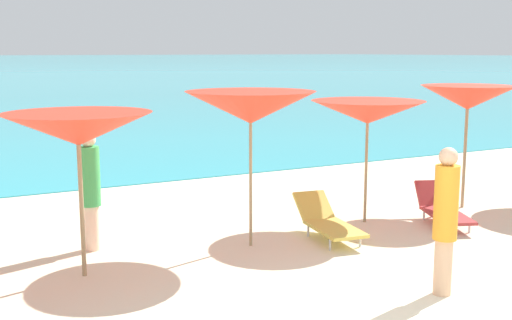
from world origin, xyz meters
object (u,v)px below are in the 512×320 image
lounge_chair_2 (442,209)px  umbrella_2 (78,129)px  umbrella_4 (368,112)px  umbrella_3 (251,108)px  lounge_chair_1 (328,221)px  umbrella_5 (468,98)px  beachgoer_0 (90,188)px  beachgoer_2 (445,216)px

lounge_chair_2 → umbrella_2: bearing=-159.9°
umbrella_4 → umbrella_2: bearing=-174.6°
umbrella_3 → lounge_chair_1: (1.25, -0.21, -1.82)m
umbrella_5 → beachgoer_0: bearing=174.8°
beachgoer_0 → beachgoer_2: (3.30, -3.77, 0.03)m
beachgoer_2 → beachgoer_0: bearing=-27.8°
umbrella_3 → lounge_chair_2: size_ratio=1.43×
lounge_chair_1 → lounge_chair_2: 2.24m
umbrella_5 → umbrella_4: bearing=179.8°
umbrella_2 → umbrella_5: size_ratio=0.94×
umbrella_4 → lounge_chair_2: bearing=-32.0°
lounge_chair_2 → beachgoer_0: 5.84m
umbrella_5 → lounge_chair_2: (-1.17, -0.69, -1.81)m
umbrella_4 → beachgoer_2: bearing=-111.6°
umbrella_3 → lounge_chair_2: umbrella_3 is taller
umbrella_3 → beachgoer_2: size_ratio=1.30×
beachgoer_0 → umbrella_4: bearing=-131.7°
umbrella_5 → beachgoer_0: umbrella_5 is taller
umbrella_2 → lounge_chair_2: umbrella_2 is taller
umbrella_4 → beachgoer_0: size_ratio=1.19×
umbrella_5 → beachgoer_2: 4.85m
lounge_chair_2 → beachgoer_0: (-5.65, 1.31, 0.69)m
beachgoer_0 → beachgoer_2: size_ratio=0.97×
beachgoer_2 → umbrella_2: bearing=-15.2°
umbrella_2 → beachgoer_0: size_ratio=1.22×
lounge_chair_1 → beachgoer_2: (-0.13, -2.65, 0.70)m
lounge_chair_2 → beachgoer_0: size_ratio=0.93×
beachgoer_2 → umbrella_5: bearing=-117.2°
beachgoer_0 → lounge_chair_1: bearing=-142.1°
umbrella_3 → umbrella_4: umbrella_3 is taller
umbrella_2 → umbrella_3: bearing=3.8°
umbrella_3 → lounge_chair_2: (3.48, -0.40, -1.84)m
umbrella_3 → beachgoer_0: bearing=157.3°
umbrella_2 → beachgoer_0: 1.51m
lounge_chair_1 → lounge_chair_2: size_ratio=1.02×
beachgoer_2 → lounge_chair_2: bearing=-112.7°
umbrella_4 → umbrella_5: bearing=-0.2°
umbrella_4 → lounge_chair_1: (-1.12, -0.50, -1.62)m
umbrella_2 → umbrella_5: 7.22m
beachgoer_2 → umbrella_3: bearing=-47.5°
umbrella_2 → beachgoer_0: bearing=70.7°
lounge_chair_2 → umbrella_5: bearing=52.8°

